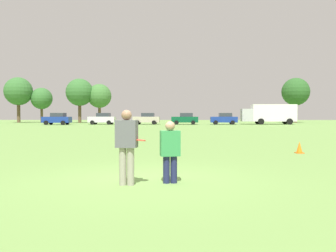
{
  "coord_description": "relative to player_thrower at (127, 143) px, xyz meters",
  "views": [
    {
      "loc": [
        0.76,
        -8.75,
        1.58
      ],
      "look_at": [
        0.56,
        1.84,
        1.25
      ],
      "focal_mm": 39.08,
      "sensor_mm": 36.0,
      "label": 1
    }
  ],
  "objects": [
    {
      "name": "ground_plane",
      "position": [
        0.32,
        0.65,
        -0.95
      ],
      "size": [
        193.66,
        193.66,
        0.0
      ],
      "primitive_type": "plane",
      "color": "#6B9347"
    },
    {
      "name": "player_thrower",
      "position": [
        0.0,
        0.0,
        0.0
      ],
      "size": [
        0.5,
        0.33,
        1.68
      ],
      "color": "gray",
      "rests_on": "ground"
    },
    {
      "name": "player_defender",
      "position": [
        0.96,
        0.28,
        -0.16
      ],
      "size": [
        0.49,
        0.33,
        1.43
      ],
      "color": "#1E234C",
      "rests_on": "ground"
    },
    {
      "name": "frisbee",
      "position": [
        0.29,
        0.04,
        0.06
      ],
      "size": [
        0.27,
        0.27,
        0.06
      ],
      "color": "#E54C33"
    },
    {
      "name": "traffic_cone",
      "position": [
        6.16,
        6.88,
        -0.72
      ],
      "size": [
        0.32,
        0.32,
        0.48
      ],
      "color": "#D8590C",
      "rests_on": "ground"
    },
    {
      "name": "parked_car_near_left",
      "position": [
        -16.98,
        47.45,
        -0.03
      ],
      "size": [
        4.26,
        2.34,
        1.82
      ],
      "color": "navy",
      "rests_on": "ground"
    },
    {
      "name": "parked_car_mid_left",
      "position": [
        -10.41,
        49.41,
        -0.03
      ],
      "size": [
        4.26,
        2.34,
        1.82
      ],
      "color": "silver",
      "rests_on": "ground"
    },
    {
      "name": "parked_car_center",
      "position": [
        -3.42,
        49.93,
        -0.03
      ],
      "size": [
        4.26,
        2.34,
        1.82
      ],
      "color": "#B7AD99",
      "rests_on": "ground"
    },
    {
      "name": "parked_car_mid_right",
      "position": [
        2.68,
        49.53,
        -0.03
      ],
      "size": [
        4.26,
        2.34,
        1.82
      ],
      "color": "#0C4C2D",
      "rests_on": "ground"
    },
    {
      "name": "parked_car_near_right",
      "position": [
        8.82,
        49.7,
        -0.03
      ],
      "size": [
        4.26,
        2.34,
        1.82
      ],
      "color": "navy",
      "rests_on": "ground"
    },
    {
      "name": "box_truck",
      "position": [
        16.2,
        50.68,
        0.8
      ],
      "size": [
        8.58,
        3.22,
        3.18
      ],
      "color": "white",
      "rests_on": "ground"
    },
    {
      "name": "tree_west_oak",
      "position": [
        -29.17,
        61.97,
        5.07
      ],
      "size": [
        5.39,
        5.39,
        8.76
      ],
      "color": "brown",
      "rests_on": "ground"
    },
    {
      "name": "tree_west_maple",
      "position": [
        -25.13,
        63.21,
        3.74
      ],
      "size": [
        4.2,
        4.2,
        6.82
      ],
      "color": "brown",
      "rests_on": "ground"
    },
    {
      "name": "tree_center_elm",
      "position": [
        -16.88,
        60.39,
        4.78
      ],
      "size": [
        5.12,
        5.12,
        8.33
      ],
      "color": "brown",
      "rests_on": "ground"
    },
    {
      "name": "tree_east_birch",
      "position": [
        -13.34,
        61.39,
        4.14
      ],
      "size": [
        4.55,
        4.55,
        7.39
      ],
      "color": "brown",
      "rests_on": "ground"
    },
    {
      "name": "tree_east_oak",
      "position": [
        24.36,
        62.94,
        4.99
      ],
      "size": [
        5.32,
        5.32,
        8.64
      ],
      "color": "brown",
      "rests_on": "ground"
    }
  ]
}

